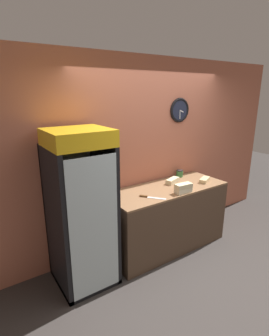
{
  "coord_description": "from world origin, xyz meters",
  "views": [
    {
      "loc": [
        -2.33,
        -1.71,
        2.23
      ],
      "look_at": [
        -0.57,
        0.88,
        1.31
      ],
      "focal_mm": 28.0,
      "sensor_mm": 36.0,
      "label": 1
    }
  ],
  "objects_px": {
    "sandwich_stack_middle": "(183,186)",
    "condiment_jar": "(180,173)",
    "sandwich_stack_bottom": "(183,190)",
    "chefs_knife": "(149,197)",
    "sandwich_flat_left": "(205,180)",
    "beverage_cooler": "(79,202)",
    "sandwich_flat_right": "(173,181)"
  },
  "relations": [
    {
      "from": "sandwich_stack_bottom",
      "to": "sandwich_flat_left",
      "type": "relative_size",
      "value": 0.95
    },
    {
      "from": "sandwich_flat_right",
      "to": "chefs_knife",
      "type": "relative_size",
      "value": 0.95
    },
    {
      "from": "sandwich_stack_middle",
      "to": "condiment_jar",
      "type": "bearing_deg",
      "value": 50.61
    },
    {
      "from": "sandwich_flat_left",
      "to": "chefs_knife",
      "type": "bearing_deg",
      "value": -178.72
    },
    {
      "from": "beverage_cooler",
      "to": "sandwich_flat_left",
      "type": "relative_size",
      "value": 7.31
    },
    {
      "from": "beverage_cooler",
      "to": "condiment_jar",
      "type": "distance_m",
      "value": 1.8
    },
    {
      "from": "sandwich_flat_right",
      "to": "condiment_jar",
      "type": "relative_size",
      "value": 2.51
    },
    {
      "from": "sandwich_flat_left",
      "to": "condiment_jar",
      "type": "relative_size",
      "value": 2.32
    },
    {
      "from": "sandwich_flat_right",
      "to": "chefs_knife",
      "type": "bearing_deg",
      "value": -158.03
    },
    {
      "from": "condiment_jar",
      "to": "sandwich_flat_right",
      "type": "bearing_deg",
      "value": -151.71
    },
    {
      "from": "sandwich_stack_bottom",
      "to": "condiment_jar",
      "type": "distance_m",
      "value": 0.69
    },
    {
      "from": "sandwich_flat_right",
      "to": "chefs_knife",
      "type": "distance_m",
      "value": 0.68
    },
    {
      "from": "sandwich_stack_middle",
      "to": "sandwich_flat_right",
      "type": "xyz_separation_m",
      "value": [
        0.15,
        0.38,
        -0.06
      ]
    },
    {
      "from": "sandwich_stack_bottom",
      "to": "condiment_jar",
      "type": "height_order",
      "value": "condiment_jar"
    },
    {
      "from": "sandwich_stack_middle",
      "to": "chefs_knife",
      "type": "height_order",
      "value": "sandwich_stack_middle"
    },
    {
      "from": "sandwich_stack_bottom",
      "to": "chefs_knife",
      "type": "bearing_deg",
      "value": 165.61
    },
    {
      "from": "sandwich_flat_right",
      "to": "condiment_jar",
      "type": "height_order",
      "value": "condiment_jar"
    },
    {
      "from": "sandwich_flat_left",
      "to": "sandwich_flat_right",
      "type": "distance_m",
      "value": 0.49
    },
    {
      "from": "sandwich_flat_left",
      "to": "sandwich_flat_right",
      "type": "height_order",
      "value": "sandwich_flat_right"
    },
    {
      "from": "beverage_cooler",
      "to": "condiment_jar",
      "type": "bearing_deg",
      "value": 7.01
    },
    {
      "from": "chefs_knife",
      "to": "condiment_jar",
      "type": "distance_m",
      "value": 1.0
    },
    {
      "from": "sandwich_stack_bottom",
      "to": "chefs_knife",
      "type": "height_order",
      "value": "sandwich_stack_bottom"
    },
    {
      "from": "beverage_cooler",
      "to": "sandwich_stack_bottom",
      "type": "bearing_deg",
      "value": -13.08
    },
    {
      "from": "sandwich_flat_left",
      "to": "condiment_jar",
      "type": "height_order",
      "value": "condiment_jar"
    },
    {
      "from": "sandwich_stack_bottom",
      "to": "sandwich_stack_middle",
      "type": "height_order",
      "value": "sandwich_stack_middle"
    },
    {
      "from": "condiment_jar",
      "to": "sandwich_flat_left",
      "type": "bearing_deg",
      "value": -68.9
    },
    {
      "from": "sandwich_stack_bottom",
      "to": "sandwich_stack_middle",
      "type": "xyz_separation_m",
      "value": [
        0.0,
        0.0,
        0.06
      ]
    },
    {
      "from": "sandwich_stack_middle",
      "to": "sandwich_flat_left",
      "type": "height_order",
      "value": "sandwich_stack_middle"
    },
    {
      "from": "sandwich_flat_right",
      "to": "beverage_cooler",
      "type": "bearing_deg",
      "value": -177.51
    },
    {
      "from": "beverage_cooler",
      "to": "sandwich_stack_middle",
      "type": "height_order",
      "value": "beverage_cooler"
    },
    {
      "from": "sandwich_stack_middle",
      "to": "beverage_cooler",
      "type": "bearing_deg",
      "value": 166.92
    },
    {
      "from": "sandwich_stack_bottom",
      "to": "condiment_jar",
      "type": "relative_size",
      "value": 2.2
    }
  ]
}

